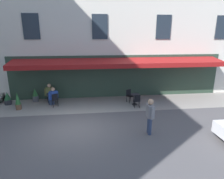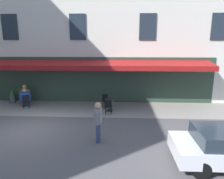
{
  "view_description": "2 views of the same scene",
  "coord_description": "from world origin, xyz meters",
  "views": [
    {
      "loc": [
        -0.89,
        9.22,
        4.67
      ],
      "look_at": [
        -2.29,
        -2.87,
        1.17
      ],
      "focal_mm": 30.7,
      "sensor_mm": 36.0,
      "label": 1
    },
    {
      "loc": [
        -4.63,
        9.18,
        4.25
      ],
      "look_at": [
        -4.01,
        -4.1,
        1.12
      ],
      "focal_mm": 32.71,
      "sensor_mm": 36.0,
      "label": 2
    }
  ],
  "objects": [
    {
      "name": "ground_plane",
      "position": [
        0.0,
        0.0,
        0.0
      ],
      "size": [
        70.0,
        70.0,
        0.0
      ],
      "primitive_type": "plane",
      "color": "#565456"
    },
    {
      "name": "sidewalk_cafe_terrace",
      "position": [
        -3.25,
        -3.4,
        0.0
      ],
      "size": [
        20.5,
        3.2,
        0.01
      ],
      "primitive_type": "cube",
      "color": "gray",
      "rests_on": "ground_plane"
    },
    {
      "name": "cafe_building_facade",
      "position": [
        -4.0,
        -9.49,
        7.49
      ],
      "size": [
        20.0,
        10.7,
        15.0
      ],
      "color": "silver",
      "rests_on": "ground_plane"
    },
    {
      "name": "cafe_table_near_entrance",
      "position": [
        1.87,
        -3.74,
        0.49
      ],
      "size": [
        0.6,
        0.6,
        0.75
      ],
      "color": "black",
      "rests_on": "ground_plane"
    },
    {
      "name": "cafe_chair_black_corner_right",
      "position": [
        1.53,
        -3.21,
        0.55
      ],
      "size": [
        0.55,
        0.55,
        0.91
      ],
      "color": "black",
      "rests_on": "ground_plane"
    },
    {
      "name": "cafe_chair_black_facing_street",
      "position": [
        2.06,
        -4.34,
        0.55
      ],
      "size": [
        0.5,
        0.5,
        0.91
      ],
      "color": "black",
      "rests_on": "ground_plane"
    },
    {
      "name": "cafe_table_mid_terrace",
      "position": [
        -3.91,
        -2.99,
        0.49
      ],
      "size": [
        0.6,
        0.6,
        0.75
      ],
      "color": "black",
      "rests_on": "ground_plane"
    },
    {
      "name": "cafe_chair_black_back_row",
      "position": [
        -3.88,
        -2.36,
        0.55
      ],
      "size": [
        0.42,
        0.42,
        0.91
      ],
      "color": "black",
      "rests_on": "ground_plane"
    },
    {
      "name": "cafe_chair_black_by_window",
      "position": [
        -3.62,
        -3.55,
        0.55
      ],
      "size": [
        0.54,
        0.54,
        0.91
      ],
      "color": "black",
      "rests_on": "ground_plane"
    },
    {
      "name": "seated_patron_in_olive",
      "position": [
        2.0,
        -4.13,
        0.72
      ],
      "size": [
        0.68,
        0.65,
        1.35
      ],
      "color": "navy",
      "rests_on": "ground_plane"
    },
    {
      "name": "seated_companion_in_blue",
      "position": [
        1.64,
        -3.39,
        0.7
      ],
      "size": [
        0.62,
        0.65,
        1.31
      ],
      "color": "navy",
      "rests_on": "ground_plane"
    },
    {
      "name": "walking_pedestrian_in_grey",
      "position": [
        -3.66,
        1.07,
        1.05
      ],
      "size": [
        0.31,
        0.74,
        1.79
      ],
      "color": "navy",
      "rests_on": "ground_plane"
    },
    {
      "name": "potted_plant_mid_terrace",
      "position": [
        3.09,
        -4.43,
        0.47
      ],
      "size": [
        0.42,
        0.42,
        0.97
      ],
      "color": "#4C4C51",
      "rests_on": "ground_plane"
    }
  ]
}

